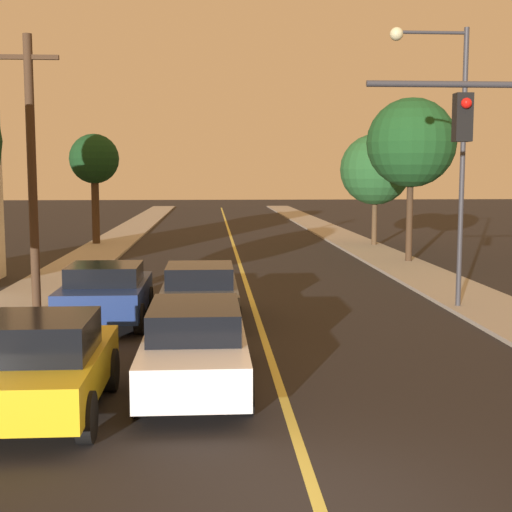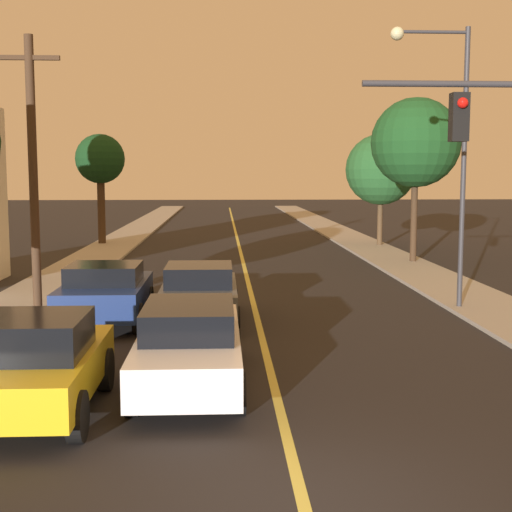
% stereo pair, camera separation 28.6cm
% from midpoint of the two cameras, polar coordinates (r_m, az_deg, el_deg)
% --- Properties ---
extents(ground_plane, '(200.00, 200.00, 0.00)m').
position_cam_midpoint_polar(ground_plane, '(8.63, 4.08, -19.50)').
color(ground_plane, black).
extents(road_surface, '(10.74, 80.00, 0.01)m').
position_cam_midpoint_polar(road_surface, '(43.85, -2.23, 1.59)').
color(road_surface, black).
rests_on(road_surface, ground).
extents(sidewalk_left, '(2.50, 80.00, 0.12)m').
position_cam_midpoint_polar(sidewalk_left, '(44.19, -10.85, 1.59)').
color(sidewalk_left, '#9E998E').
rests_on(sidewalk_left, ground).
extents(sidewalk_right, '(2.50, 80.00, 0.12)m').
position_cam_midpoint_polar(sidewalk_right, '(44.50, 6.32, 1.70)').
color(sidewalk_right, '#9E998E').
rests_on(sidewalk_right, ground).
extents(car_near_lane_front, '(1.89, 5.11, 1.53)m').
position_cam_midpoint_polar(car_near_lane_front, '(12.83, -5.53, -6.98)').
color(car_near_lane_front, white).
rests_on(car_near_lane_front, ground).
extents(car_near_lane_second, '(2.02, 4.27, 1.50)m').
position_cam_midpoint_polar(car_near_lane_second, '(18.40, -4.96, -2.92)').
color(car_near_lane_second, '#474C51').
rests_on(car_near_lane_second, ground).
extents(car_outer_lane_front, '(1.99, 3.97, 1.61)m').
position_cam_midpoint_polar(car_outer_lane_front, '(11.78, -17.44, -8.31)').
color(car_outer_lane_front, gold).
rests_on(car_outer_lane_front, ground).
extents(car_outer_lane_second, '(2.11, 4.07, 1.55)m').
position_cam_midpoint_polar(car_outer_lane_second, '(18.44, -12.33, -2.87)').
color(car_outer_lane_second, navy).
rests_on(car_outer_lane_second, ground).
extents(streetlamp_right, '(2.17, 0.36, 7.61)m').
position_cam_midpoint_polar(streetlamp_right, '(20.39, 14.55, 9.72)').
color(streetlamp_right, '#333338').
rests_on(streetlamp_right, ground).
extents(utility_pole_left, '(1.60, 0.24, 7.32)m').
position_cam_midpoint_polar(utility_pole_left, '(20.09, -17.89, 6.67)').
color(utility_pole_left, '#422D1E').
rests_on(utility_pole_left, ground).
extents(tree_left_far, '(2.62, 2.62, 5.80)m').
position_cam_midpoint_polar(tree_left_far, '(38.95, -13.02, 7.47)').
color(tree_left_far, '#3D2B1C').
rests_on(tree_left_far, ground).
extents(tree_right_near, '(3.74, 3.74, 6.86)m').
position_cam_midpoint_polar(tree_right_near, '(30.90, 12.06, 8.83)').
color(tree_right_near, '#3D2B1C').
rests_on(tree_right_near, ground).
extents(tree_right_far, '(3.67, 3.67, 5.77)m').
position_cam_midpoint_polar(tree_right_far, '(37.80, 9.31, 6.84)').
color(tree_right_far, '#4C3823').
rests_on(tree_right_far, ground).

